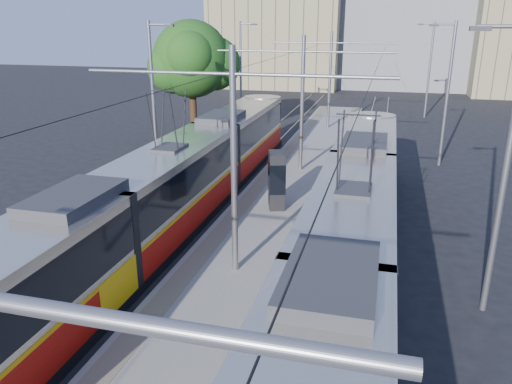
# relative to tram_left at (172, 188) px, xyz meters

# --- Properties ---
(platform) EXTENTS (4.00, 50.00, 0.30)m
(platform) POSITION_rel_tram_left_xyz_m (3.60, 5.73, -1.56)
(platform) COLOR gray
(platform) RESTS_ON ground
(tactile_strip_left) EXTENTS (0.70, 50.00, 0.01)m
(tactile_strip_left) POSITION_rel_tram_left_xyz_m (2.15, 5.73, -1.40)
(tactile_strip_left) COLOR gray
(tactile_strip_left) RESTS_ON platform
(tactile_strip_right) EXTENTS (0.70, 50.00, 0.01)m
(tactile_strip_right) POSITION_rel_tram_left_xyz_m (5.05, 5.73, -1.40)
(tactile_strip_right) COLOR gray
(tactile_strip_right) RESTS_ON platform
(rails) EXTENTS (8.71, 70.00, 0.03)m
(rails) POSITION_rel_tram_left_xyz_m (3.60, 5.73, -1.69)
(rails) COLOR gray
(rails) RESTS_ON ground
(tram_left) EXTENTS (2.43, 31.06, 5.50)m
(tram_left) POSITION_rel_tram_left_xyz_m (0.00, 0.00, 0.00)
(tram_left) COLOR black
(tram_left) RESTS_ON ground
(tram_right) EXTENTS (2.43, 27.74, 5.50)m
(tram_right) POSITION_rel_tram_left_xyz_m (7.20, -3.32, 0.15)
(tram_right) COLOR black
(tram_right) RESTS_ON ground
(catenary) EXTENTS (9.20, 70.00, 7.00)m
(catenary) POSITION_rel_tram_left_xyz_m (3.60, 2.88, 2.82)
(catenary) COLOR slate
(catenary) RESTS_ON platform
(street_lamps) EXTENTS (15.18, 38.22, 8.00)m
(street_lamps) POSITION_rel_tram_left_xyz_m (3.60, 9.73, 2.48)
(street_lamps) COLOR slate
(street_lamps) RESTS_ON ground
(shelter) EXTENTS (0.98, 1.26, 2.45)m
(shelter) POSITION_rel_tram_left_xyz_m (3.62, 2.67, -0.12)
(shelter) COLOR black
(shelter) RESTS_ON platform
(tree) EXTENTS (5.60, 5.18, 8.13)m
(tree) POSITION_rel_tram_left_xyz_m (-4.57, 14.89, 3.79)
(tree) COLOR #382314
(tree) RESTS_ON ground
(building_left) EXTENTS (16.32, 12.24, 12.83)m
(building_left) POSITION_rel_tram_left_xyz_m (-6.40, 48.73, 4.72)
(building_left) COLOR gray
(building_left) RESTS_ON ground
(building_centre) EXTENTS (18.36, 14.28, 16.18)m
(building_centre) POSITION_rel_tram_left_xyz_m (9.60, 52.73, 6.39)
(building_centre) COLOR gray
(building_centre) RESTS_ON ground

